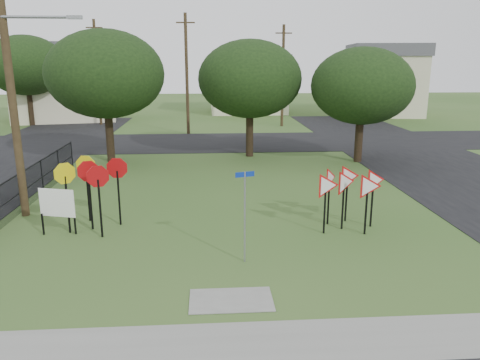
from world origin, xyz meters
name	(u,v)px	position (x,y,z in m)	size (l,w,h in m)	color
ground	(227,259)	(0.00, 0.00, 0.00)	(140.00, 140.00, 0.00)	#31531F
sidewalk	(236,344)	(0.00, -4.20, 0.01)	(30.00, 1.60, 0.02)	gray
street_right	(452,172)	(12.00, 10.00, 0.01)	(8.00, 50.00, 0.02)	black
street_far	(215,142)	(0.00, 20.00, 0.01)	(60.00, 8.00, 0.02)	black
curb_pad	(231,300)	(0.00, -2.40, 0.01)	(2.00, 1.20, 0.02)	gray
street_name_sign	(245,210)	(0.50, -0.18, 1.54)	(0.53, 0.17, 2.65)	gray
stop_sign_cluster	(91,178)	(-4.39, 2.89, 1.79)	(2.23, 1.87, 2.40)	black
yield_sign_cluster	(348,184)	(4.19, 2.36, 1.56)	(2.67, 1.53, 2.11)	black
info_board	(57,204)	(-5.44, 2.41, 1.03)	(1.21, 0.37, 1.55)	black
utility_pole_main	(11,72)	(-7.24, 4.50, 5.21)	(3.55, 0.33, 10.00)	#45351F
far_pole_a	(187,74)	(-2.00, 24.00, 4.60)	(1.40, 0.24, 9.00)	#45351F
far_pole_b	(283,75)	(6.00, 28.00, 4.35)	(1.40, 0.24, 8.50)	#45351F
far_pole_c	(97,72)	(-10.00, 30.00, 4.60)	(1.40, 0.24, 9.00)	#45351F
fence_run	(32,183)	(-7.60, 6.25, 0.78)	(0.05, 11.55, 1.50)	black
house_left	(65,81)	(-14.00, 34.00, 3.65)	(10.58, 8.88, 7.20)	beige
house_mid	(248,83)	(4.00, 40.00, 3.15)	(8.40, 8.40, 6.20)	beige
house_right	(385,80)	(18.00, 36.00, 3.65)	(8.30, 8.30, 7.20)	beige
tree_near_left	(105,74)	(-6.00, 14.00, 4.86)	(6.40, 6.40, 7.27)	#2E2114
tree_near_mid	(250,79)	(2.00, 15.00, 4.54)	(6.00, 6.00, 6.80)	#2E2114
tree_near_right	(362,86)	(8.00, 13.00, 4.22)	(5.60, 5.60, 6.33)	#2E2114
tree_far_left	(26,65)	(-16.00, 30.00, 5.17)	(6.80, 6.80, 7.73)	#2E2114
tree_far_right	(360,72)	(14.00, 32.00, 4.54)	(6.00, 6.00, 6.80)	#2E2114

